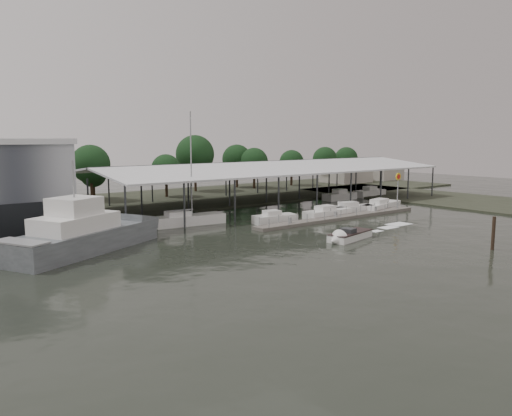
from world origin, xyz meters
TOP-DOWN VIEW (x-y plane):
  - ground at (0.00, 0.00)m, footprint 200.00×200.00m
  - land_strip_far at (0.00, 42.00)m, footprint 140.00×30.00m
  - land_strip_east at (45.00, 10.00)m, footprint 20.00×60.00m
  - covered_boat_shed at (17.00, 28.00)m, footprint 58.24×24.00m
  - floating_dock at (15.00, 10.00)m, footprint 28.00×2.00m
  - shell_fuel_sign at (27.00, 9.99)m, footprint 1.10×0.18m
  - distant_commercial_buildings at (59.03, 44.69)m, footprint 22.00×8.00m
  - grey_trawler at (-18.08, 11.99)m, footprint 16.94×11.96m
  - white_sailboat at (-3.24, 18.42)m, footprint 9.16×3.52m
  - speedboat_underway at (5.17, 0.12)m, footprint 17.57×5.47m
  - moored_cruiser_0 at (5.95, 12.83)m, footprint 5.80×3.05m
  - moored_cruiser_1 at (14.39, 11.89)m, footprint 7.56×2.43m
  - moored_cruiser_2 at (19.79, 12.64)m, footprint 7.46×3.78m
  - moored_cruiser_3 at (25.92, 12.07)m, footprint 9.42×4.24m
  - horizon_tree_line at (24.14, 48.19)m, footprint 69.12×12.05m

SIDE VIEW (x-z plane):
  - ground at x=0.00m, z-range 0.00..0.00m
  - land_strip_far at x=0.00m, z-range -0.05..0.25m
  - land_strip_east at x=45.00m, z-range -0.05..0.25m
  - floating_dock at x=15.00m, z-range -0.50..0.90m
  - speedboat_underway at x=5.17m, z-range -0.61..1.39m
  - moored_cruiser_0 at x=5.95m, z-range -0.24..1.46m
  - moored_cruiser_1 at x=14.39m, z-range -0.24..1.46m
  - moored_cruiser_2 at x=19.79m, z-range -0.24..1.46m
  - moored_cruiser_3 at x=25.92m, z-range -0.24..1.46m
  - white_sailboat at x=-3.24m, z-range -6.29..7.61m
  - grey_trawler at x=-18.08m, z-range -2.84..6.00m
  - distant_commercial_buildings at x=59.03m, z-range -0.16..3.84m
  - shell_fuel_sign at x=27.00m, z-range 1.15..6.70m
  - horizon_tree_line at x=24.14m, z-range 0.51..11.64m
  - covered_boat_shed at x=17.00m, z-range 2.65..9.61m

